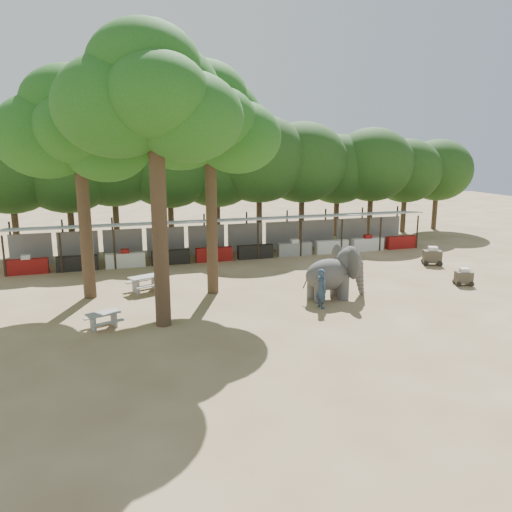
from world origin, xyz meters
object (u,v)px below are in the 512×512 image
object	(u,v)px
elephant	(335,273)
picnic_table_near	(103,318)
cart_back	(432,256)
yard_tree_back	(206,121)
picnic_table_far	(145,282)
cart_front	(464,277)
handler	(322,288)
yard_tree_center	(150,97)
yard_tree_left	(75,127)

from	to	relation	value
elephant	picnic_table_near	distance (m)	11.02
elephant	picnic_table_near	size ratio (longest dim) A/B	2.04
elephant	cart_back	distance (m)	10.07
yard_tree_back	picnic_table_near	size ratio (longest dim) A/B	6.88
elephant	picnic_table_far	world-z (taller)	elephant
elephant	cart_front	distance (m)	7.71
cart_front	handler	bearing A→B (deg)	-154.97
picnic_table_near	picnic_table_far	world-z (taller)	picnic_table_far
yard_tree_center	cart_back	xyz separation A→B (m)	(17.64, 5.63, -8.63)
handler	yard_tree_back	bearing A→B (deg)	44.00
handler	picnic_table_far	xyz separation A→B (m)	(-7.56, 5.08, -0.39)
yard_tree_center	cart_back	world-z (taller)	yard_tree_center
yard_tree_back	elephant	size ratio (longest dim) A/B	3.37
yard_tree_left	yard_tree_center	distance (m)	5.92
picnic_table_near	cart_front	size ratio (longest dim) A/B	1.50
picnic_table_near	cart_back	distance (m)	20.65
yard_tree_left	elephant	distance (m)	14.12
handler	picnic_table_near	xyz separation A→B (m)	(-9.69, 0.24, -0.50)
yard_tree_left	cart_back	xyz separation A→B (m)	(20.64, 0.63, -7.62)
yard_tree_left	handler	xyz separation A→B (m)	(10.41, -5.07, -7.27)
handler	cart_front	world-z (taller)	handler
cart_back	picnic_table_far	bearing A→B (deg)	-153.18
yard_tree_center	yard_tree_back	xyz separation A→B (m)	(3.00, 4.00, -0.67)
yard_tree_center	picnic_table_far	world-z (taller)	yard_tree_center
yard_tree_left	handler	bearing A→B (deg)	-25.96
handler	cart_front	xyz separation A→B (m)	(8.93, 1.22, -0.46)
elephant	handler	bearing A→B (deg)	-141.65
picnic_table_far	cart_front	bearing A→B (deg)	-34.81
elephant	cart_back	bearing A→B (deg)	22.41
yard_tree_center	picnic_table_near	distance (m)	9.07
yard_tree_center	yard_tree_back	world-z (taller)	yard_tree_center
picnic_table_near	yard_tree_left	bearing A→B (deg)	78.38
yard_tree_left	elephant	size ratio (longest dim) A/B	3.27
picnic_table_far	cart_front	distance (m)	16.93
yard_tree_back	elephant	world-z (taller)	yard_tree_back
yard_tree_left	cart_back	world-z (taller)	yard_tree_left
picnic_table_near	cart_front	distance (m)	18.65
elephant	picnic_table_near	xyz separation A→B (m)	(-10.95, -0.93, -0.85)
cart_front	cart_back	size ratio (longest dim) A/B	0.78
elephant	picnic_table_far	bearing A→B (deg)	151.65
picnic_table_far	yard_tree_back	bearing A→B (deg)	-39.44
handler	cart_back	bearing A→B (deg)	-64.17
picnic_table_near	cart_front	bearing A→B (deg)	-17.12
yard_tree_left	yard_tree_back	size ratio (longest dim) A/B	0.97
picnic_table_far	cart_back	bearing A→B (deg)	-19.63
picnic_table_far	yard_tree_center	bearing A→B (deg)	-110.00
handler	picnic_table_far	size ratio (longest dim) A/B	0.90
yard_tree_center	cart_back	size ratio (longest dim) A/B	8.52
yard_tree_center	yard_tree_back	distance (m)	5.04
yard_tree_left	handler	world-z (taller)	yard_tree_left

